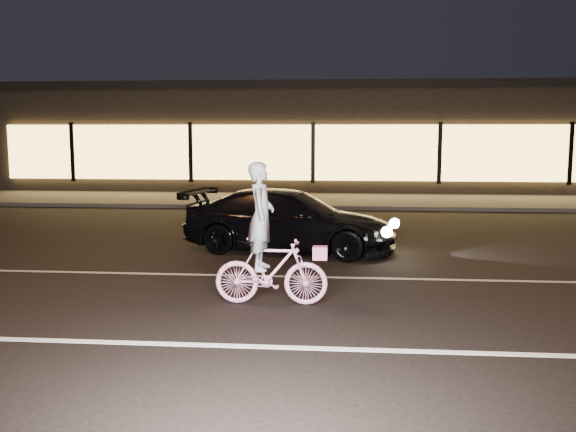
# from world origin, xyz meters

# --- Properties ---
(ground) EXTENTS (90.00, 90.00, 0.00)m
(ground) POSITION_xyz_m (0.00, 0.00, 0.00)
(ground) COLOR black
(ground) RESTS_ON ground
(lane_stripe_near) EXTENTS (60.00, 0.12, 0.01)m
(lane_stripe_near) POSITION_xyz_m (0.00, -1.50, 0.00)
(lane_stripe_near) COLOR silver
(lane_stripe_near) RESTS_ON ground
(lane_stripe_far) EXTENTS (60.00, 0.10, 0.01)m
(lane_stripe_far) POSITION_xyz_m (0.00, 2.00, 0.00)
(lane_stripe_far) COLOR gray
(lane_stripe_far) RESTS_ON ground
(sidewalk) EXTENTS (30.00, 4.00, 0.12)m
(sidewalk) POSITION_xyz_m (0.00, 13.00, 0.06)
(sidewalk) COLOR #383533
(sidewalk) RESTS_ON ground
(storefront) EXTENTS (25.40, 8.42, 4.20)m
(storefront) POSITION_xyz_m (0.00, 18.97, 2.15)
(storefront) COLOR black
(storefront) RESTS_ON ground
(cyclist) EXTENTS (1.58, 0.55, 1.99)m
(cyclist) POSITION_xyz_m (0.11, 0.28, 0.71)
(cyclist) COLOR #D82E85
(cyclist) RESTS_ON ground
(sedan) EXTENTS (4.52, 2.53, 1.24)m
(sedan) POSITION_xyz_m (0.06, 4.27, 0.62)
(sedan) COLOR black
(sedan) RESTS_ON ground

